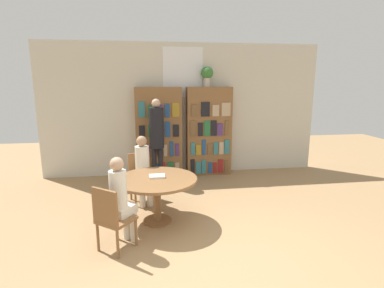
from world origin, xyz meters
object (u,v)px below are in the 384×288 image
object	(u,v)px
seated_reader_right	(121,197)
seated_reader_left	(143,167)
chair_left_side	(141,175)
bookshelf_left	(159,133)
chair_near_camera	(112,216)
bookshelf_right	(209,132)
flower_vase	(207,75)
reading_table	(157,185)
librarian_standing	(157,132)

from	to	relation	value
seated_reader_right	seated_reader_left	bearing A→B (deg)	117.07
seated_reader_left	chair_left_side	bearing A→B (deg)	-90.00
bookshelf_left	chair_near_camera	world-z (taller)	bookshelf_left
seated_reader_right	chair_left_side	bearing A→B (deg)	120.15
bookshelf_right	seated_reader_left	world-z (taller)	bookshelf_right
bookshelf_right	chair_near_camera	world-z (taller)	bookshelf_right
flower_vase	seated_reader_left	bearing A→B (deg)	-131.87
chair_near_camera	chair_left_side	xyz separation A→B (m)	(0.33, 1.67, 0.00)
reading_table	seated_reader_right	distance (m)	0.77
reading_table	seated_reader_left	bearing A→B (deg)	105.99
chair_left_side	reading_table	bearing A→B (deg)	90.00
reading_table	seated_reader_left	xyz separation A→B (m)	(-0.21, 0.74, 0.09)
bookshelf_right	librarian_standing	xyz separation A→B (m)	(-1.21, -0.50, 0.10)
seated_reader_right	librarian_standing	xyz separation A→B (m)	(0.54, 2.45, 0.43)
bookshelf_right	seated_reader_right	size ratio (longest dim) A/B	1.66
seated_reader_left	seated_reader_right	bearing A→B (deg)	63.07
bookshelf_left	seated_reader_left	xyz separation A→B (m)	(-0.34, -1.60, -0.32)
bookshelf_right	reading_table	xyz separation A→B (m)	(-1.28, -2.34, -0.41)
bookshelf_left	chair_near_camera	xyz separation A→B (m)	(-0.72, -3.10, -0.53)
chair_near_camera	chair_left_side	bearing A→B (deg)	117.00
flower_vase	librarian_standing	size ratio (longest dim) A/B	0.25
chair_near_camera	seated_reader_left	world-z (taller)	seated_reader_left
bookshelf_left	chair_near_camera	size ratio (longest dim) A/B	2.32
seated_reader_left	librarian_standing	world-z (taller)	librarian_standing
reading_table	bookshelf_left	bearing A→B (deg)	86.86
bookshelf_left	bookshelf_right	size ratio (longest dim) A/B	1.00
flower_vase	reading_table	xyz separation A→B (m)	(-1.22, -2.35, -1.69)
chair_near_camera	librarian_standing	xyz separation A→B (m)	(0.66, 2.59, 0.62)
bookshelf_right	seated_reader_right	bearing A→B (deg)	-120.70
bookshelf_left	seated_reader_left	size ratio (longest dim) A/B	1.65
bookshelf_right	chair_near_camera	bearing A→B (deg)	-121.07
bookshelf_right	reading_table	bearing A→B (deg)	-118.59
seated_reader_left	flower_vase	bearing A→B (deg)	-147.86
seated_reader_left	chair_near_camera	bearing A→B (deg)	59.92
bookshelf_left	seated_reader_right	world-z (taller)	bookshelf_left
bookshelf_left	chair_left_side	world-z (taller)	bookshelf_left
bookshelf_right	seated_reader_left	distance (m)	2.21
flower_vase	chair_left_side	xyz separation A→B (m)	(-1.49, -1.43, -1.81)
chair_left_side	librarian_standing	xyz separation A→B (m)	(0.33, 0.92, 0.62)
bookshelf_right	reading_table	world-z (taller)	bookshelf_right
flower_vase	chair_left_side	distance (m)	2.74
chair_near_camera	librarian_standing	distance (m)	2.75
reading_table	chair_near_camera	distance (m)	0.96
chair_near_camera	flower_vase	bearing A→B (deg)	97.70
reading_table	chair_left_side	size ratio (longest dim) A/B	1.42
bookshelf_left	flower_vase	distance (m)	1.69
chair_near_camera	seated_reader_right	bearing A→B (deg)	90.00
reading_table	librarian_standing	bearing A→B (deg)	87.91
bookshelf_right	librarian_standing	distance (m)	1.31
bookshelf_left	librarian_standing	xyz separation A→B (m)	(-0.06, -0.50, 0.10)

